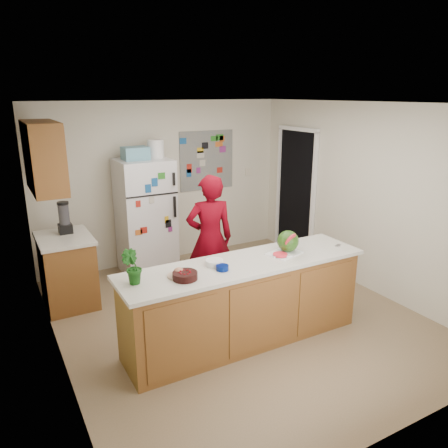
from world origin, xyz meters
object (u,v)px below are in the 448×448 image
refrigerator (146,217)px  watermelon (288,241)px  cherry_bowl (185,276)px  person (210,239)px

refrigerator → watermelon: size_ratio=7.22×
watermelon → cherry_bowl: (-1.28, -0.11, -0.09)m
cherry_bowl → watermelon: bearing=5.1°
watermelon → person: bearing=111.1°
person → watermelon: bearing=125.1°
refrigerator → person: (0.40, -1.29, -0.02)m
refrigerator → person: refrigerator is taller
cherry_bowl → refrigerator: bearing=79.3°
cherry_bowl → person: bearing=53.7°
refrigerator → watermelon: refrigerator is taller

